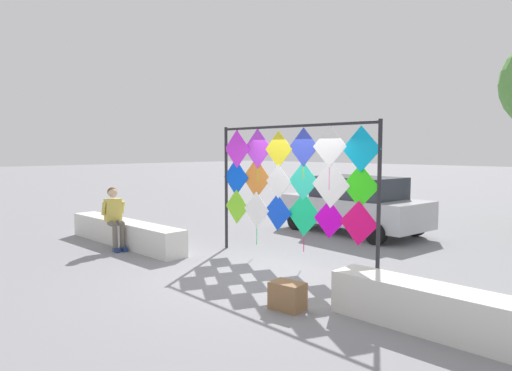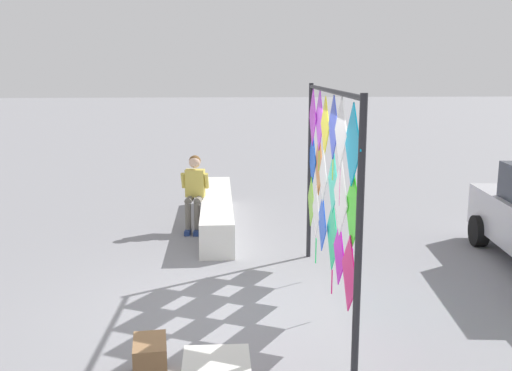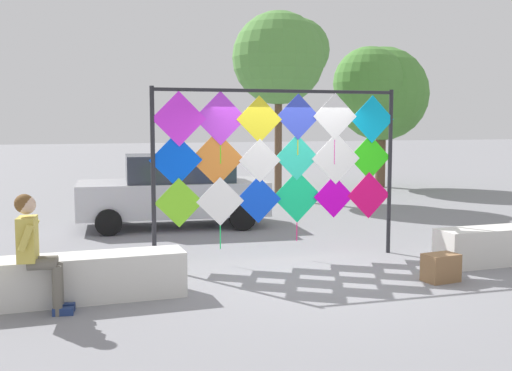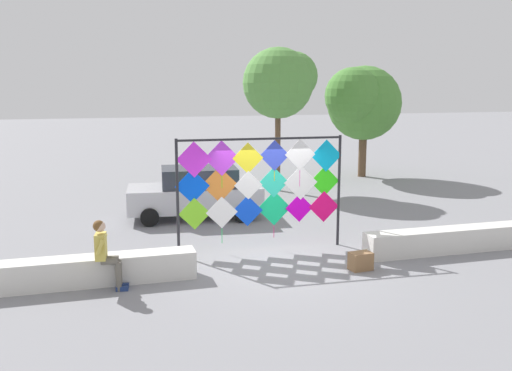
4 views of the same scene
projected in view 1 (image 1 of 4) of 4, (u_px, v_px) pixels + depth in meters
The scene contains 7 objects.
ground at pixel (259, 275), 8.41m from camera, with size 120.00×120.00×0.00m, color gray.
plaza_ledge_left at pixel (125, 233), 11.07m from camera, with size 4.27×0.57×0.59m, color silver.
plaza_ledge_right at pixel (501, 326), 5.23m from camera, with size 4.27×0.57×0.59m, color silver.
kite_display_rack at pixel (290, 178), 9.15m from camera, with size 4.14×0.25×2.81m.
seated_vendor at pixel (114, 213), 10.51m from camera, with size 0.65×0.54×1.43m.
parked_car at pixel (355, 204), 12.60m from camera, with size 4.17×2.25×1.56m.
cardboard_box_large at pixel (287, 296), 6.61m from camera, with size 0.48×0.32×0.40m, color olive.
Camera 1 is at (5.75, -5.92, 2.31)m, focal length 32.23 mm.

